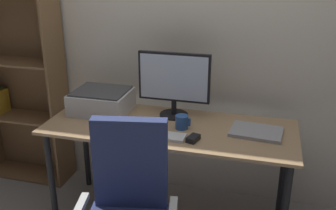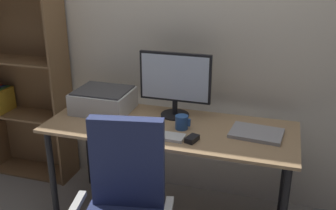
% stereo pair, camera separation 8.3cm
% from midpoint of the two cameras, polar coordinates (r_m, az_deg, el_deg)
% --- Properties ---
extents(back_wall, '(6.40, 0.10, 2.60)m').
position_cam_midpoint_polar(back_wall, '(2.85, 4.04, 11.21)').
color(back_wall, beige).
rests_on(back_wall, ground).
extents(desk, '(1.66, 0.64, 0.74)m').
position_cam_midpoint_polar(desk, '(2.59, 1.17, -4.86)').
color(desk, tan).
rests_on(desk, ground).
extents(monitor, '(0.50, 0.20, 0.45)m').
position_cam_midpoint_polar(monitor, '(2.63, 1.96, 3.58)').
color(monitor, black).
rests_on(monitor, desk).
extents(keyboard, '(0.29, 0.12, 0.02)m').
position_cam_midpoint_polar(keyboard, '(2.40, -0.03, -4.53)').
color(keyboard, silver).
rests_on(keyboard, desk).
extents(mouse, '(0.08, 0.11, 0.03)m').
position_cam_midpoint_polar(mouse, '(2.35, 4.60, -5.02)').
color(mouse, black).
rests_on(mouse, desk).
extents(coffee_mug, '(0.10, 0.08, 0.09)m').
position_cam_midpoint_polar(coffee_mug, '(2.50, 3.01, -2.58)').
color(coffee_mug, '#285193').
rests_on(coffee_mug, desk).
extents(laptop, '(0.34, 0.26, 0.02)m').
position_cam_midpoint_polar(laptop, '(2.50, 13.88, -4.07)').
color(laptop, '#99999E').
rests_on(laptop, desk).
extents(printer, '(0.40, 0.34, 0.16)m').
position_cam_midpoint_polar(printer, '(2.81, -8.69, 0.72)').
color(printer, silver).
rests_on(printer, desk).
extents(bookshelf, '(0.73, 0.28, 1.56)m').
position_cam_midpoint_polar(bookshelf, '(3.41, -19.87, 2.35)').
color(bookshelf, brown).
rests_on(bookshelf, ground).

